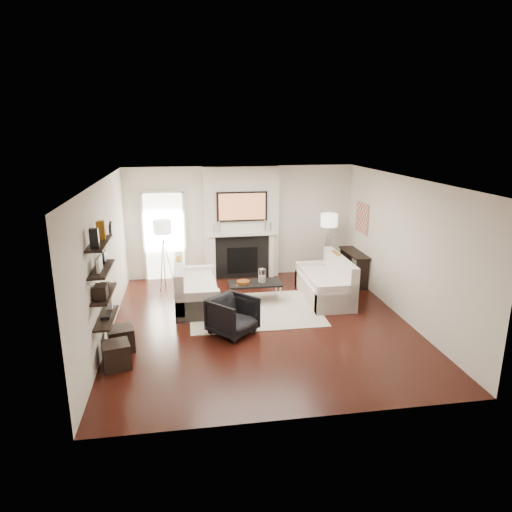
{
  "coord_description": "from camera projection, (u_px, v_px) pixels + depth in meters",
  "views": [
    {
      "loc": [
        -1.34,
        -7.87,
        3.55
      ],
      "look_at": [
        0.0,
        0.6,
        1.15
      ],
      "focal_mm": 32.0,
      "sensor_mm": 36.0,
      "label": 1
    }
  ],
  "objects": [
    {
      "name": "ottoman_near",
      "position": [
        121.0,
        339.0,
        7.53
      ],
      "size": [
        0.49,
        0.49,
        0.4
      ],
      "primitive_type": "cube",
      "rotation": [
        0.0,
        0.0,
        0.25
      ],
      "color": "black",
      "rests_on": "floor"
    },
    {
      "name": "mantel_pilaster_l",
      "position": [
        213.0,
        258.0,
        10.97
      ],
      "size": [
        0.12,
        0.08,
        1.1
      ],
      "primitive_type": "cube",
      "color": "white",
      "rests_on": "floor"
    },
    {
      "name": "door_trim_r",
      "position": [
        185.0,
        236.0,
        10.97
      ],
      "size": [
        0.06,
        0.06,
        2.16
      ],
      "primitive_type": "cube",
      "color": "white",
      "rests_on": "floor"
    },
    {
      "name": "coffee_leg_sw",
      "position": [
        231.0,
        291.0,
        9.81
      ],
      "size": [
        0.02,
        0.02,
        0.38
      ],
      "primitive_type": "cylinder",
      "color": "silver",
      "rests_on": "floor"
    },
    {
      "name": "shelf_upper",
      "position": [
        102.0,
        269.0,
        6.9
      ],
      "size": [
        0.25,
        1.0,
        0.04
      ],
      "primitive_type": "cube",
      "color": "black",
      "rests_on": "wall_left"
    },
    {
      "name": "decor_wine_rack",
      "position": [
        101.0,
        292.0,
        6.77
      ],
      "size": [
        0.18,
        0.25,
        0.2
      ],
      "primitive_type": "cube",
      "color": "black",
      "rests_on": "shelf_lower"
    },
    {
      "name": "lamp_right_leg_c",
      "position": [
        327.0,
        256.0,
        10.98
      ],
      "size": [
        0.14,
        0.22,
        1.23
      ],
      "primitive_type": "cylinder",
      "rotation": [
        0.18,
        0.0,
        2.62
      ],
      "color": "silver",
      "rests_on": "floor"
    },
    {
      "name": "mantel_shelf",
      "position": [
        242.0,
        234.0,
        10.9
      ],
      "size": [
        1.7,
        0.18,
        0.07
      ],
      "primitive_type": "cube",
      "color": "white",
      "rests_on": "chimney_breast"
    },
    {
      "name": "loveseat_right_back",
      "position": [
        340.0,
        275.0,
        9.78
      ],
      "size": [
        0.18,
        1.8,
        0.8
      ],
      "primitive_type": "cube",
      "color": "silver",
      "rests_on": "floor"
    },
    {
      "name": "coffee_leg_ne",
      "position": [
        280.0,
        295.0,
        9.54
      ],
      "size": [
        0.02,
        0.02,
        0.38
      ],
      "primitive_type": "cylinder",
      "color": "silver",
      "rests_on": "floor"
    },
    {
      "name": "coffee_table",
      "position": [
        255.0,
        283.0,
        9.62
      ],
      "size": [
        1.1,
        0.55,
        0.04
      ],
      "primitive_type": "cube",
      "color": "black",
      "rests_on": "floor"
    },
    {
      "name": "lamp_left_leg_b",
      "position": [
        162.0,
        263.0,
        10.4
      ],
      "size": [
        0.14,
        0.22,
        1.23
      ],
      "primitive_type": "cylinder",
      "rotation": [
        0.18,
        0.0,
        0.52
      ],
      "color": "silver",
      "rests_on": "floor"
    },
    {
      "name": "shelf_lower",
      "position": [
        104.0,
        294.0,
        7.01
      ],
      "size": [
        0.25,
        1.0,
        0.04
      ],
      "primitive_type": "cube",
      "color": "black",
      "rests_on": "wall_left"
    },
    {
      "name": "pillow_right_charcoal",
      "position": [
        345.0,
        270.0,
        9.44
      ],
      "size": [
        0.1,
        0.4,
        0.4
      ],
      "primitive_type": "cube",
      "color": "black",
      "rests_on": "loveseat_right_cushion"
    },
    {
      "name": "hallway_panel",
      "position": [
        164.0,
        237.0,
        10.92
      ],
      "size": [
        0.9,
        0.02,
        2.1
      ],
      "primitive_type": "cube",
      "color": "white",
      "rests_on": "floor"
    },
    {
      "name": "clock_face",
      "position": [
        113.0,
        230.0,
        8.64
      ],
      "size": [
        0.01,
        0.29,
        0.29
      ],
      "primitive_type": "cylinder",
      "rotation": [
        0.0,
        1.57,
        0.0
      ],
      "color": "white",
      "rests_on": "clock_rim"
    },
    {
      "name": "lamp_left_shade",
      "position": [
        162.0,
        227.0,
        10.09
      ],
      "size": [
        0.4,
        0.4,
        0.3
      ],
      "primitive_type": "cylinder",
      "color": "white",
      "rests_on": "lamp_left_post"
    },
    {
      "name": "loveseat_left_arm_s",
      "position": [
        195.0,
        279.0,
        10.21
      ],
      "size": [
        0.85,
        0.18,
        0.6
      ],
      "primitive_type": "cube",
      "color": "silver",
      "rests_on": "floor"
    },
    {
      "name": "ottoman_far",
      "position": [
        116.0,
        355.0,
        7.0
      ],
      "size": [
        0.49,
        0.49,
        0.4
      ],
      "primitive_type": "cube",
      "rotation": [
        0.0,
        0.0,
        0.25
      ],
      "color": "black",
      "rests_on": "floor"
    },
    {
      "name": "pillow_left_orange",
      "position": [
        179.0,
        268.0,
        9.56
      ],
      "size": [
        0.1,
        0.42,
        0.42
      ],
      "primitive_type": "cube",
      "color": "#985C12",
      "rests_on": "loveseat_left_cushion"
    },
    {
      "name": "decor_frame_a",
      "position": [
        99.0,
        264.0,
        6.73
      ],
      "size": [
        0.04,
        0.3,
        0.22
      ],
      "primitive_type": "cube",
      "color": "white",
      "rests_on": "shelf_upper"
    },
    {
      "name": "lamp_left_leg_a",
      "position": [
        169.0,
        264.0,
        10.34
      ],
      "size": [
        0.25,
        0.02,
        1.23
      ],
      "primitive_type": "cylinder",
      "rotation": [
        0.18,
        0.0,
        4.71
      ],
      "color": "silver",
      "rests_on": "floor"
    },
    {
      "name": "candlestick_l_short",
      "position": [
        214.0,
        228.0,
        10.77
      ],
      "size": [
        0.04,
        0.04,
        0.24
      ],
      "primitive_type": "cylinder",
      "color": "silver",
      "rests_on": "mantel_shelf"
    },
    {
      "name": "copper_bowl",
      "position": [
        243.0,
        282.0,
        9.57
      ],
      "size": [
        0.28,
        0.28,
        0.05
      ],
      "primitive_type": "cylinder",
      "color": "#A85A1C",
      "rests_on": "coffee_table"
    },
    {
      "name": "firebox",
      "position": [
        242.0,
        260.0,
        11.13
      ],
      "size": [
        0.75,
        0.02,
        0.65
      ],
      "primitive_type": "cube",
      "color": "black",
      "rests_on": "floor"
    },
    {
      "name": "lamp_right_leg_b",
      "position": [
        324.0,
        254.0,
        11.16
      ],
      "size": [
        0.14,
        0.22,
        1.23
      ],
      "primitive_type": "cylinder",
      "rotation": [
        0.18,
        0.0,
        0.52
      ],
      "color": "silver",
      "rests_on": "floor"
    },
    {
      "name": "coffee_leg_nw",
      "position": [
        233.0,
        298.0,
        9.39
      ],
      "size": [
        0.02,
        0.02,
        0.38
      ],
      "primitive_type": "cylinder",
      "color": "silver",
      "rests_on": "floor"
    },
    {
      "name": "tv_screen",
      "position": [
        242.0,
        207.0,
        10.72
      ],
      "size": [
        1.1,
        0.0,
        0.62
      ],
      "primitive_type": "cube",
      "color": "#BF723F",
      "rests_on": "tv_body"
    },
    {
      "name": "room_envelope",
      "position": [
        261.0,
        254.0,
        8.28
      ],
      "size": [
        6.0,
        6.0,
        6.0
      ],
      "color": "black",
      "rests_on": "ground"
    },
    {
      "name": "loveseat_right_base",
      "position": [
        324.0,
        289.0,
        9.82
      ],
      "size": [
        0.85,
        1.8,
        0.42
      ],
      "primitive_type": "cube",
      "color": "silver",
      "rests_on": "floor"
    },
    {
      "name": "console_leg_s",
      "position": [
        346.0,
        262.0,
        11.36
      ],
      "size": [
        0.3,
        0.04,
        0.71
      ],
      "primitive_type": "cube",
      "color": "black",
      "rests_on": "floor"
    },
    {
      "name": "decor_magfile_a",
      "position": [
        94.0,
        238.0,
        6.44
      ],
      "size": [
        0.12,
        0.1,
        0.28
      ],
      "primitive_type": "cube",
      "color": "black",
      "rests_on": "shelf_top"
    },
    {
      "name": "hurricane_glass",
      "position": [
        262.0,
        276.0,
        9.6
      ],
      "size": [
        0.17,
        0.17,
        0.3
      ],
      "primitive_type": "cylinder",
      "color": "white",
      "rests_on": "coffee_table"
    },
    {
      "name": "mantel_pilaster_r",
      "position": [
        272.0,
        255.0,
        11.18
      ],
      "size": [
        0.12,
        0.08,
        1.1
      ],
      "primitive_type": "cube",
      "color": "white",
      "rests_on": "floor"
    },
    {
      "name": "lamp_left_leg_c",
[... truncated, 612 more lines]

